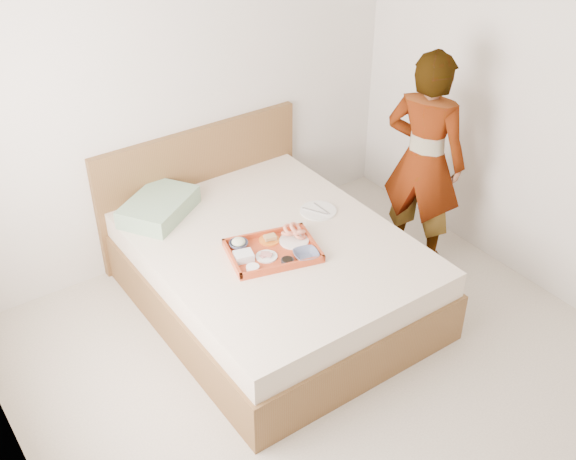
% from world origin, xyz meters
% --- Properties ---
extents(ground, '(3.50, 4.00, 0.01)m').
position_xyz_m(ground, '(0.00, 0.00, 0.00)').
color(ground, beige).
rests_on(ground, ground).
extents(wall_back, '(3.50, 0.01, 2.60)m').
position_xyz_m(wall_back, '(0.00, 2.00, 1.30)').
color(wall_back, silver).
rests_on(wall_back, ground).
extents(wall_left, '(0.01, 4.00, 2.60)m').
position_xyz_m(wall_left, '(-1.75, 0.00, 1.30)').
color(wall_left, silver).
rests_on(wall_left, ground).
extents(bed, '(1.65, 2.00, 0.53)m').
position_xyz_m(bed, '(0.08, 1.00, 0.27)').
color(bed, brown).
rests_on(bed, ground).
extents(headboard, '(1.65, 0.06, 0.95)m').
position_xyz_m(headboard, '(0.08, 1.97, 0.47)').
color(headboard, brown).
rests_on(headboard, ground).
extents(pillow, '(0.65, 0.60, 0.13)m').
position_xyz_m(pillow, '(-0.39, 1.71, 0.59)').
color(pillow, '#8BAF8B').
rests_on(pillow, bed).
extents(tray, '(0.64, 0.53, 0.05)m').
position_xyz_m(tray, '(-0.00, 0.88, 0.56)').
color(tray, '#C74A26').
rests_on(tray, bed).
extents(prawn_plate, '(0.24, 0.24, 0.01)m').
position_xyz_m(prawn_plate, '(0.17, 0.90, 0.55)').
color(prawn_plate, white).
rests_on(prawn_plate, tray).
extents(navy_bowl_big, '(0.19, 0.19, 0.04)m').
position_xyz_m(navy_bowl_big, '(0.14, 0.71, 0.56)').
color(navy_bowl_big, '#121A41').
rests_on(navy_bowl_big, tray).
extents(sauce_dish, '(0.10, 0.10, 0.03)m').
position_xyz_m(sauce_dish, '(0.00, 0.73, 0.56)').
color(sauce_dish, black).
rests_on(sauce_dish, tray).
extents(meat_plate, '(0.17, 0.17, 0.01)m').
position_xyz_m(meat_plate, '(-0.07, 0.85, 0.55)').
color(meat_plate, white).
rests_on(meat_plate, tray).
extents(bread_plate, '(0.17, 0.17, 0.01)m').
position_xyz_m(bread_plate, '(0.05, 1.00, 0.55)').
color(bread_plate, orange).
rests_on(bread_plate, tray).
extents(salad_bowl, '(0.15, 0.15, 0.04)m').
position_xyz_m(salad_bowl, '(-0.15, 1.05, 0.56)').
color(salad_bowl, '#121A41').
rests_on(salad_bowl, tray).
extents(plastic_tub, '(0.14, 0.12, 0.05)m').
position_xyz_m(plastic_tub, '(-0.20, 0.92, 0.57)').
color(plastic_tub, silver).
rests_on(plastic_tub, tray).
extents(cheese_round, '(0.10, 0.10, 0.03)m').
position_xyz_m(cheese_round, '(-0.21, 0.79, 0.56)').
color(cheese_round, white).
rests_on(cheese_round, tray).
extents(dinner_plate, '(0.30, 0.30, 0.01)m').
position_xyz_m(dinner_plate, '(0.54, 1.11, 0.54)').
color(dinner_plate, white).
rests_on(dinner_plate, bed).
extents(person, '(0.59, 0.69, 1.61)m').
position_xyz_m(person, '(1.28, 0.87, 0.81)').
color(person, silver).
rests_on(person, ground).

